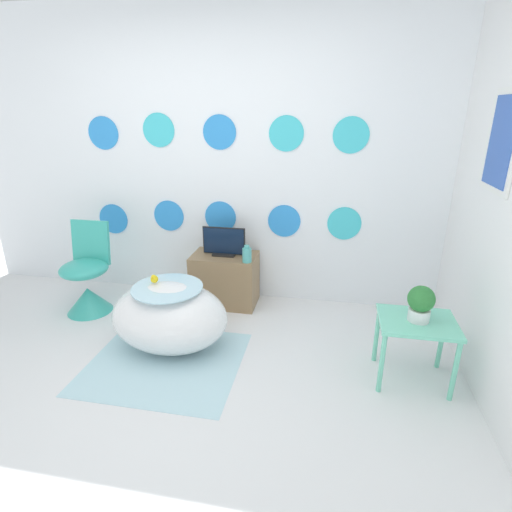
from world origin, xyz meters
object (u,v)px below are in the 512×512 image
chair (87,284)px  tv (224,243)px  vase (247,255)px  potted_plant_left (421,303)px  bathtub (170,317)px

chair → tv: (1.17, 0.38, 0.33)m
tv → vase: size_ratio=2.56×
chair → potted_plant_left: 2.75m
tv → chair: bearing=-161.8°
tv → potted_plant_left: size_ratio=1.63×
bathtub → potted_plant_left: size_ratio=3.68×
potted_plant_left → chair: bearing=169.8°
bathtub → vase: 0.86m
bathtub → tv: 0.90m
vase → chair: bearing=-169.8°
tv → vase: 0.28m
chair → vase: chair is taller
bathtub → vase: vase is taller
tv → vase: bearing=-28.7°
bathtub → potted_plant_left: 1.76m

